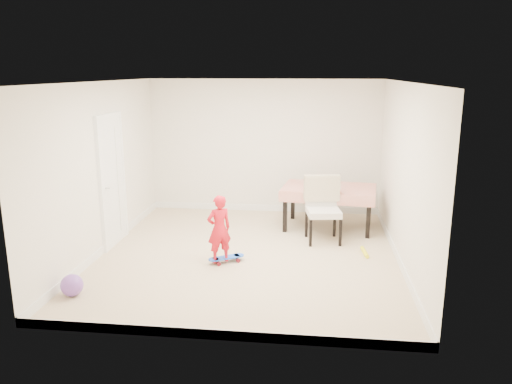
# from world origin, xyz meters

# --- Properties ---
(ground) EXTENTS (5.00, 5.00, 0.00)m
(ground) POSITION_xyz_m (0.00, 0.00, 0.00)
(ground) COLOR #C7AE8A
(ground) RESTS_ON ground
(ceiling) EXTENTS (4.50, 5.00, 0.04)m
(ceiling) POSITION_xyz_m (0.00, 0.00, 2.58)
(ceiling) COLOR white
(ceiling) RESTS_ON wall_back
(wall_back) EXTENTS (4.50, 0.04, 2.60)m
(wall_back) POSITION_xyz_m (0.00, 2.48, 1.30)
(wall_back) COLOR silver
(wall_back) RESTS_ON ground
(wall_front) EXTENTS (4.50, 0.04, 2.60)m
(wall_front) POSITION_xyz_m (0.00, -2.48, 1.30)
(wall_front) COLOR silver
(wall_front) RESTS_ON ground
(wall_left) EXTENTS (0.04, 5.00, 2.60)m
(wall_left) POSITION_xyz_m (-2.23, 0.00, 1.30)
(wall_left) COLOR silver
(wall_left) RESTS_ON ground
(wall_right) EXTENTS (0.04, 5.00, 2.60)m
(wall_right) POSITION_xyz_m (2.23, 0.00, 1.30)
(wall_right) COLOR silver
(wall_right) RESTS_ON ground
(door) EXTENTS (0.11, 0.94, 2.11)m
(door) POSITION_xyz_m (-2.22, 0.30, 1.02)
(door) COLOR white
(door) RESTS_ON ground
(baseboard_back) EXTENTS (4.50, 0.02, 0.12)m
(baseboard_back) POSITION_xyz_m (0.00, 2.49, 0.06)
(baseboard_back) COLOR white
(baseboard_back) RESTS_ON ground
(baseboard_front) EXTENTS (4.50, 0.02, 0.12)m
(baseboard_front) POSITION_xyz_m (0.00, -2.49, 0.06)
(baseboard_front) COLOR white
(baseboard_front) RESTS_ON ground
(baseboard_left) EXTENTS (0.02, 5.00, 0.12)m
(baseboard_left) POSITION_xyz_m (-2.24, 0.00, 0.06)
(baseboard_left) COLOR white
(baseboard_left) RESTS_ON ground
(baseboard_right) EXTENTS (0.02, 5.00, 0.12)m
(baseboard_right) POSITION_xyz_m (2.24, 0.00, 0.06)
(baseboard_right) COLOR white
(baseboard_right) RESTS_ON ground
(dining_table) EXTENTS (1.72, 1.21, 0.75)m
(dining_table) POSITION_xyz_m (1.25, 1.52, 0.38)
(dining_table) COLOR #B3091F
(dining_table) RESTS_ON ground
(dining_chair) EXTENTS (0.68, 0.75, 1.07)m
(dining_chair) POSITION_xyz_m (1.15, 0.77, 0.54)
(dining_chair) COLOR white
(dining_chair) RESTS_ON ground
(skateboard) EXTENTS (0.58, 0.46, 0.08)m
(skateboard) POSITION_xyz_m (-0.28, -0.33, 0.04)
(skateboard) COLOR blue
(skateboard) RESTS_ON ground
(child) EXTENTS (0.44, 0.40, 1.00)m
(child) POSITION_xyz_m (-0.37, -0.40, 0.50)
(child) COLOR red
(child) RESTS_ON ground
(balloon) EXTENTS (0.28, 0.28, 0.28)m
(balloon) POSITION_xyz_m (-2.01, -1.66, 0.14)
(balloon) COLOR purple
(balloon) RESTS_ON ground
(foam_toy) EXTENTS (0.10, 0.40, 0.06)m
(foam_toy) POSITION_xyz_m (1.78, 0.25, 0.03)
(foam_toy) COLOR #FFF61A
(foam_toy) RESTS_ON ground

